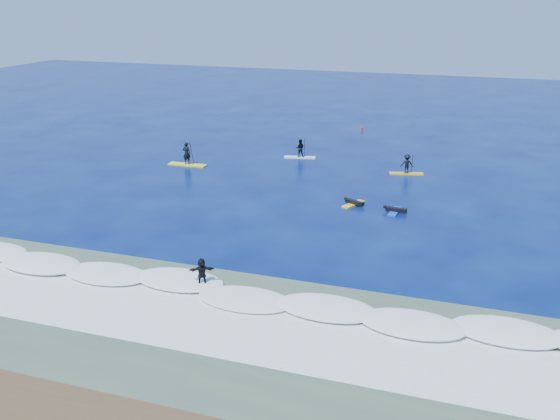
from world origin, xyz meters
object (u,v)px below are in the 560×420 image
(prone_paddler_far, at_px, (395,210))
(wave_surfer, at_px, (202,273))
(marker_buoy, at_px, (362,129))
(sup_paddler_left, at_px, (187,157))
(sup_paddler_right, at_px, (407,165))
(prone_paddler_near, at_px, (354,203))
(sup_paddler_center, at_px, (300,150))

(prone_paddler_far, distance_m, wave_surfer, 16.42)
(marker_buoy, bearing_deg, wave_surfer, -90.08)
(sup_paddler_left, height_order, prone_paddler_far, sup_paddler_left)
(sup_paddler_right, xyz_separation_m, prone_paddler_far, (0.56, -9.64, -0.60))
(sup_paddler_left, height_order, wave_surfer, sup_paddler_left)
(sup_paddler_right, xyz_separation_m, wave_surfer, (-6.90, -24.25, 0.09))
(prone_paddler_near, height_order, prone_paddler_far, same)
(sup_paddler_left, xyz_separation_m, prone_paddler_near, (15.86, -5.76, -0.59))
(sup_paddler_center, bearing_deg, sup_paddler_left, -159.75)
(prone_paddler_near, bearing_deg, sup_paddler_right, 8.95)
(sup_paddler_center, distance_m, sup_paddler_right, 10.08)
(prone_paddler_near, distance_m, wave_surfer, 15.90)
(prone_paddler_far, bearing_deg, wave_surfer, 157.61)
(sup_paddler_left, relative_size, prone_paddler_far, 1.61)
(sup_paddler_left, height_order, prone_paddler_near, sup_paddler_left)
(sup_paddler_right, height_order, prone_paddler_far, sup_paddler_right)
(sup_paddler_center, bearing_deg, wave_surfer, -96.56)
(sup_paddler_right, distance_m, prone_paddler_far, 9.67)
(sup_paddler_right, bearing_deg, wave_surfer, -120.18)
(sup_paddler_right, relative_size, marker_buoy, 4.80)
(sup_paddler_center, bearing_deg, prone_paddler_far, -61.77)
(sup_paddler_left, height_order, sup_paddler_right, sup_paddler_left)
(prone_paddler_near, height_order, wave_surfer, wave_surfer)
(sup_paddler_right, bearing_deg, prone_paddler_far, -100.99)
(sup_paddler_center, xyz_separation_m, prone_paddler_far, (10.38, -11.91, -0.59))
(sup_paddler_left, relative_size, sup_paddler_right, 1.19)
(wave_surfer, bearing_deg, sup_paddler_right, 45.84)
(sup_paddler_left, xyz_separation_m, wave_surfer, (11.40, -21.00, 0.11))
(sup_paddler_right, height_order, wave_surfer, sup_paddler_right)
(sup_paddler_center, relative_size, prone_paddler_far, 1.38)
(sup_paddler_left, distance_m, marker_buoy, 21.78)
(sup_paddler_left, distance_m, prone_paddler_near, 16.88)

